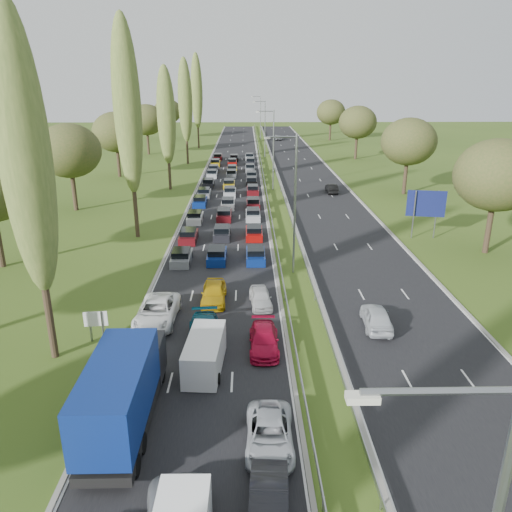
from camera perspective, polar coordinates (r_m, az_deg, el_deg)
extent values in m
plane|color=#365019|center=(80.00, 1.87, 7.83)|extent=(260.00, 260.00, 0.00)
cube|color=black|center=(82.38, -2.96, 8.16)|extent=(10.50, 215.00, 0.04)
cube|color=black|center=(83.05, 6.49, 8.15)|extent=(10.50, 215.00, 0.04)
cube|color=gray|center=(82.29, 0.98, 8.56)|extent=(0.06, 215.00, 0.32)
cube|color=gray|center=(82.40, 2.60, 8.56)|extent=(0.06, 215.00, 0.32)
cylinder|color=gray|center=(42.67, 4.47, 5.66)|extent=(0.18, 0.18, 12.00)
cylinder|color=gray|center=(77.02, 2.00, 11.90)|extent=(0.18, 0.18, 12.00)
cylinder|color=gray|center=(111.78, 1.03, 14.28)|extent=(0.18, 0.18, 12.00)
cylinder|color=gray|center=(146.65, 0.52, 15.52)|extent=(0.18, 0.18, 12.00)
cylinder|color=#2D2116|center=(32.27, -22.73, -5.02)|extent=(0.44, 0.44, 7.20)
ellipsoid|color=#53682C|center=(29.96, -24.94, 10.52)|extent=(2.80, 2.80, 16.00)
cylinder|color=#2D2116|center=(54.95, -13.66, 6.12)|extent=(0.44, 0.44, 7.92)
ellipsoid|color=#53682C|center=(53.64, -14.51, 16.22)|extent=(2.80, 2.80, 17.60)
cylinder|color=#2D2116|center=(79.21, -9.88, 9.82)|extent=(0.44, 0.44, 6.48)
ellipsoid|color=#53682C|center=(78.31, -10.22, 15.54)|extent=(2.80, 2.80, 14.40)
cylinder|color=#2D2116|center=(103.69, -7.87, 12.36)|extent=(0.44, 0.44, 7.20)
ellipsoid|color=#53682C|center=(103.00, -8.11, 17.22)|extent=(2.80, 2.80, 16.00)
cylinder|color=#2D2116|center=(128.38, -6.61, 13.92)|extent=(0.44, 0.44, 7.92)
ellipsoid|color=#53682C|center=(127.82, -6.79, 18.24)|extent=(2.80, 2.80, 17.60)
cylinder|color=#2D2116|center=(69.40, -20.06, 6.90)|extent=(0.56, 0.56, 4.84)
ellipsoid|color=#38471E|center=(68.55, -20.58, 11.20)|extent=(8.00, 8.00, 6.80)
cylinder|color=#2D2116|center=(92.07, -15.42, 10.23)|extent=(0.56, 0.56, 4.84)
ellipsoid|color=#38471E|center=(91.43, -15.73, 13.49)|extent=(8.00, 8.00, 6.80)
cylinder|color=#2D2116|center=(119.17, -12.22, 12.45)|extent=(0.56, 0.56, 4.84)
ellipsoid|color=#38471E|center=(118.68, -12.41, 14.97)|extent=(8.00, 8.00, 6.80)
cylinder|color=#2D2116|center=(150.55, -9.96, 13.98)|extent=(0.56, 0.56, 4.84)
ellipsoid|color=#38471E|center=(150.16, -10.08, 15.98)|extent=(8.00, 8.00, 6.80)
cylinder|color=#2D2116|center=(53.70, 25.04, 2.81)|extent=(0.56, 0.56, 4.84)
ellipsoid|color=#38471E|center=(52.60, 25.87, 8.32)|extent=(8.00, 8.00, 6.80)
cylinder|color=#2D2116|center=(78.17, 16.68, 8.56)|extent=(0.56, 0.56, 4.84)
ellipsoid|color=#38471E|center=(77.41, 17.06, 12.39)|extent=(8.00, 8.00, 6.80)
cylinder|color=#2D2116|center=(111.63, 11.36, 12.05)|extent=(0.56, 0.56, 4.84)
ellipsoid|color=#38471E|center=(111.11, 11.55, 14.75)|extent=(8.00, 8.00, 6.80)
cylinder|color=#2D2116|center=(145.82, 8.46, 13.88)|extent=(0.56, 0.56, 4.84)
ellipsoid|color=#38471E|center=(145.42, 8.57, 15.95)|extent=(8.00, 8.00, 6.80)
cube|color=slate|center=(46.95, -8.48, -0.29)|extent=(1.75, 4.00, 0.80)
cube|color=#590F14|center=(53.24, -7.71, 2.14)|extent=(1.75, 4.00, 0.80)
cube|color=silver|center=(60.47, -6.97, 4.28)|extent=(1.75, 4.00, 0.80)
cube|color=navy|center=(68.55, -6.41, 6.12)|extent=(1.75, 4.00, 0.80)
cube|color=slate|center=(73.51, -5.92, 7.04)|extent=(1.75, 4.00, 0.80)
cube|color=black|center=(80.68, -5.46, 8.17)|extent=(1.75, 4.00, 0.80)
cube|color=#B2B7BC|center=(88.93, -5.02, 9.24)|extent=(1.75, 4.00, 0.80)
cube|color=black|center=(93.78, -4.84, 9.78)|extent=(1.75, 4.00, 0.80)
cube|color=#BF990C|center=(101.01, -4.64, 10.48)|extent=(1.75, 4.00, 0.80)
cube|color=#590F14|center=(108.79, -4.36, 11.13)|extent=(1.75, 4.00, 0.80)
cube|color=navy|center=(47.07, -4.48, -0.07)|extent=(1.75, 4.00, 0.80)
cube|color=black|center=(53.99, -3.90, 2.52)|extent=(1.75, 4.00, 0.80)
cube|color=#590F14|center=(61.25, -3.65, 4.58)|extent=(1.75, 4.00, 0.80)
cube|color=silver|center=(66.91, -3.21, 5.88)|extent=(1.75, 4.00, 0.80)
cube|color=#B2B7BC|center=(74.09, -3.01, 7.22)|extent=(1.75, 4.00, 0.80)
cube|color=#BF990C|center=(79.92, -3.09, 8.12)|extent=(1.75, 4.00, 0.80)
cube|color=slate|center=(88.64, -2.81, 9.26)|extent=(1.75, 4.00, 0.80)
cube|color=#BF990C|center=(93.47, -2.73, 9.79)|extent=(1.75, 4.00, 0.80)
cube|color=#A50C0A|center=(101.50, -2.71, 10.56)|extent=(1.75, 4.00, 0.80)
cube|color=black|center=(107.20, -2.52, 11.04)|extent=(1.75, 4.00, 0.80)
cube|color=navy|center=(47.02, -0.05, -0.03)|extent=(1.75, 4.00, 0.80)
cube|color=#A50C0A|center=(53.94, -0.23, 2.55)|extent=(1.75, 4.00, 0.80)
cube|color=#B2B7BC|center=(61.30, -0.35, 4.64)|extent=(1.75, 4.00, 0.80)
cube|color=#590F14|center=(66.97, -0.33, 5.92)|extent=(1.75, 4.00, 0.80)
cube|color=#590F14|center=(75.31, -0.38, 7.45)|extent=(1.75, 4.00, 0.80)
cube|color=black|center=(81.93, -0.51, 8.43)|extent=(1.75, 4.00, 0.80)
cube|color=black|center=(86.84, -0.51, 9.07)|extent=(1.75, 4.00, 0.80)
cube|color=slate|center=(94.65, -0.68, 9.93)|extent=(1.75, 4.00, 0.80)
cube|color=black|center=(102.26, -0.63, 10.65)|extent=(1.75, 4.00, 0.80)
cube|color=#B2B7BC|center=(108.82, -0.75, 11.19)|extent=(1.75, 4.00, 0.80)
imported|color=white|center=(35.82, -11.24, -6.25)|extent=(2.86, 5.86, 1.60)
imported|color=#05394B|center=(32.61, -5.86, -8.77)|extent=(2.50, 5.31, 1.50)
imported|color=#C89D0D|center=(38.33, -4.84, -4.19)|extent=(1.87, 4.61, 1.57)
imported|color=black|center=(21.43, 1.46, -26.55)|extent=(1.77, 4.41, 1.43)
imported|color=#B3B7BE|center=(24.49, 1.57, -19.70)|extent=(2.32, 4.82, 1.32)
imported|color=#AC0A2D|center=(31.89, 0.91, -9.55)|extent=(1.87, 4.53, 1.31)
imported|color=silver|center=(37.71, 0.53, -4.75)|extent=(1.85, 3.94, 1.30)
imported|color=silver|center=(35.48, 13.62, -6.80)|extent=(2.07, 4.52, 1.50)
imported|color=black|center=(76.63, 8.64, 7.64)|extent=(1.47, 4.18, 1.37)
imported|color=gray|center=(145.83, 2.55, 13.39)|extent=(2.44, 4.92, 1.34)
cube|color=black|center=(26.58, -14.55, -16.73)|extent=(2.52, 9.46, 0.50)
cube|color=navy|center=(24.59, -15.54, -14.72)|extent=(2.63, 7.15, 2.79)
cube|color=silver|center=(21.87, -17.85, -19.86)|extent=(2.56, 0.06, 2.69)
cube|color=black|center=(29.02, -13.12, -11.24)|extent=(2.56, 2.31, 2.20)
cylinder|color=black|center=(29.53, -12.98, -13.04)|extent=(2.21, 1.00, 1.00)
cylinder|color=black|center=(24.05, -16.48, -22.02)|extent=(2.21, 1.00, 1.00)
cube|color=black|center=(21.44, -8.05, -26.00)|extent=(1.86, 0.76, 1.53)
cube|color=silver|center=(29.85, -5.88, -11.01)|extent=(1.97, 4.92, 1.97)
cube|color=black|center=(31.78, -5.57, -9.18)|extent=(1.92, 0.79, 1.58)
cylinder|color=black|center=(31.64, -7.15, -10.63)|extent=(0.25, 0.67, 0.67)
cylinder|color=black|center=(28.83, -4.38, -13.81)|extent=(0.25, 0.67, 0.67)
cylinder|color=gray|center=(34.37, -18.41, -7.66)|extent=(0.16, 0.16, 2.10)
cylinder|color=gray|center=(34.14, -17.12, -7.71)|extent=(0.16, 0.16, 2.10)
cube|color=white|center=(34.01, -17.86, -6.86)|extent=(1.50, 0.26, 1.00)
cylinder|color=gray|center=(55.83, 17.58, 4.52)|extent=(0.16, 0.16, 5.20)
cylinder|color=gray|center=(56.64, 19.89, 4.47)|extent=(0.16, 0.16, 5.20)
cube|color=navy|center=(55.95, 18.88, 5.68)|extent=(3.95, 0.84, 2.80)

